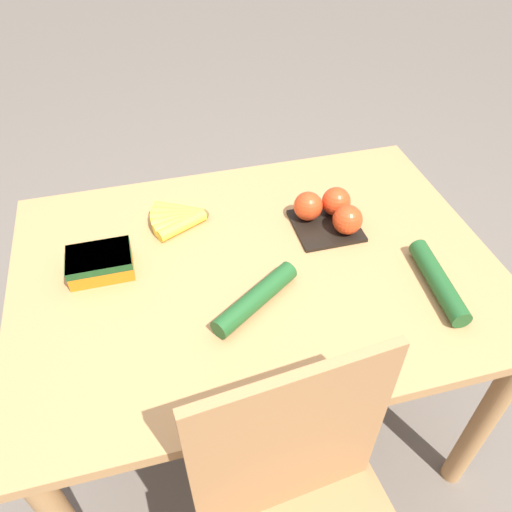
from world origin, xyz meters
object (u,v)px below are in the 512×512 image
at_px(banana_bunch, 180,218).
at_px(carrot_bag, 100,262).
at_px(tomato_pack, 330,212).
at_px(cucumber_near, 256,298).
at_px(cucumber_far, 438,281).

xyz_separation_m(banana_bunch, carrot_bag, (0.22, 0.14, 0.02)).
height_order(banana_bunch, tomato_pack, tomato_pack).
bearing_deg(carrot_bag, banana_bunch, -147.10).
distance_m(carrot_bag, cucumber_near, 0.40).
bearing_deg(banana_bunch, cucumber_near, 110.11).
distance_m(carrot_bag, cucumber_far, 0.82).
distance_m(tomato_pack, carrot_bag, 0.61).
relative_size(tomato_pack, carrot_bag, 1.12).
distance_m(tomato_pack, cucumber_far, 0.34).
xyz_separation_m(carrot_bag, cucumber_far, (-0.78, 0.26, -0.01)).
distance_m(cucumber_near, cucumber_far, 0.44).
distance_m(tomato_pack, cucumber_near, 0.36).
bearing_deg(tomato_pack, cucumber_far, 119.46).
height_order(tomato_pack, cucumber_near, tomato_pack).
distance_m(banana_bunch, carrot_bag, 0.26).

